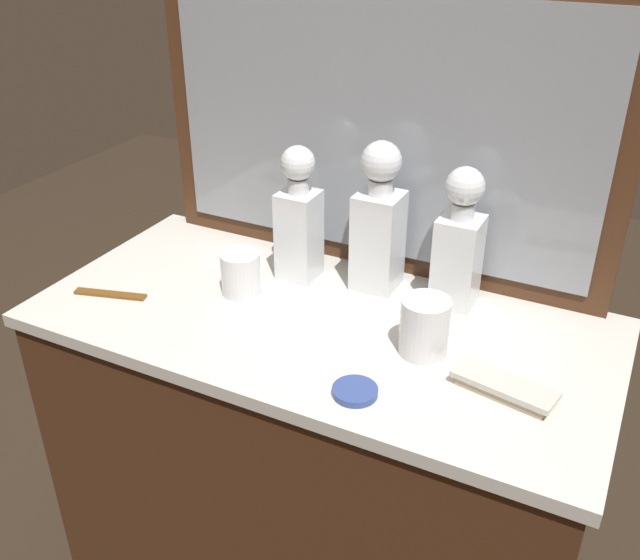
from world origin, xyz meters
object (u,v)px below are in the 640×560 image
crystal_tumbler_center (424,329)px  crystal_tumbler_far_right (241,275)px  crystal_decanter_left (299,226)px  porcelain_dish (355,391)px  tortoiseshell_comb (110,294)px  crystal_decanter_far_left (378,231)px  crystal_decanter_right (458,251)px  silver_brush_front (504,387)px

crystal_tumbler_center → crystal_tumbler_far_right: bearing=175.2°
crystal_decanter_left → crystal_tumbler_center: size_ratio=2.70×
porcelain_dish → crystal_tumbler_center: bearing=70.8°
crystal_tumbler_center → tortoiseshell_comb: crystal_tumbler_center is taller
crystal_tumbler_center → crystal_decanter_left: bearing=155.2°
crystal_decanter_left → crystal_decanter_far_left: 0.16m
crystal_tumbler_center → tortoiseshell_comb: (-0.62, -0.09, -0.04)m
crystal_decanter_far_left → tortoiseshell_comb: size_ratio=2.06×
crystal_decanter_right → crystal_tumbler_far_right: bearing=-158.0°
tortoiseshell_comb → silver_brush_front: bearing=3.2°
crystal_decanter_right → crystal_tumbler_center: 0.20m
crystal_tumbler_far_right → tortoiseshell_comb: bearing=-150.6°
crystal_decanter_left → crystal_tumbler_far_right: crystal_decanter_left is taller
porcelain_dish → tortoiseshell_comb: (-0.56, 0.07, -0.00)m
tortoiseshell_comb → crystal_tumbler_center: bearing=8.7°
crystal_decanter_right → porcelain_dish: size_ratio=3.74×
crystal_tumbler_far_right → tortoiseshell_comb: (-0.23, -0.13, -0.04)m
crystal_decanter_left → crystal_tumbler_far_right: size_ratio=3.22×
porcelain_dish → silver_brush_front: bearing=27.3°
crystal_decanter_left → crystal_tumbler_far_right: 0.15m
crystal_tumbler_center → crystal_decanter_right: bearing=91.3°
crystal_decanter_left → crystal_decanter_far_left: bearing=11.7°
silver_brush_front → crystal_decanter_far_left: bearing=143.7°
crystal_decanter_right → porcelain_dish: 0.37m
crystal_tumbler_center → porcelain_dish: (-0.06, -0.16, -0.04)m
crystal_decanter_left → crystal_tumbler_far_right: bearing=-120.3°
tortoiseshell_comb → crystal_decanter_right: bearing=24.8°
crystal_decanter_right → tortoiseshell_comb: size_ratio=1.88×
crystal_decanter_far_left → crystal_decanter_right: bearing=2.4°
porcelain_dish → crystal_decanter_right: bearing=81.6°
silver_brush_front → tortoiseshell_comb: (-0.77, -0.04, -0.01)m
crystal_tumbler_center → silver_brush_front: 0.17m
crystal_tumbler_far_right → porcelain_dish: (0.34, -0.19, -0.03)m
silver_brush_front → porcelain_dish: bearing=-152.7°
silver_brush_front → crystal_tumbler_center: bearing=161.3°
tortoiseshell_comb → crystal_decanter_left: bearing=39.7°
crystal_decanter_far_left → silver_brush_front: (0.32, -0.23, -0.11)m
crystal_decanter_left → crystal_decanter_right: bearing=7.1°
crystal_decanter_right → crystal_tumbler_center: bearing=-88.7°
crystal_decanter_right → tortoiseshell_comb: (-0.61, -0.28, -0.11)m
silver_brush_front → porcelain_dish: size_ratio=2.36×
crystal_tumbler_far_right → silver_brush_front: 0.55m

